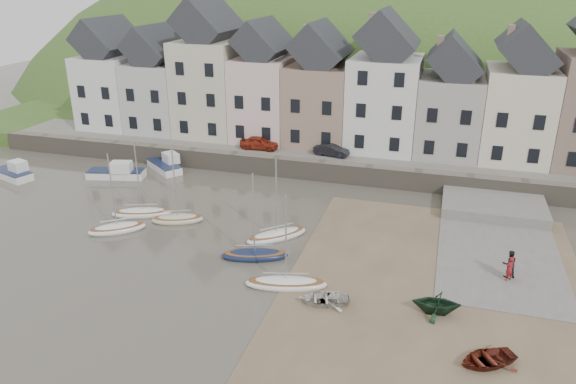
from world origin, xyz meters
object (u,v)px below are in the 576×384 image
(sailboat_0, at_px, (142,212))
(car_right, at_px, (331,150))
(person_dark, at_px, (509,264))
(rowboat_red, at_px, (487,359))
(rowboat_white, at_px, (323,299))
(person_red, at_px, (510,269))
(rowboat_green, at_px, (437,302))
(car_left, at_px, (259,143))

(sailboat_0, height_order, car_right, sailboat_0)
(person_dark, xyz_separation_m, car_right, (-15.00, 16.38, 1.12))
(sailboat_0, bearing_deg, rowboat_red, -22.98)
(sailboat_0, xyz_separation_m, rowboat_red, (25.57, -10.84, 0.11))
(rowboat_white, bearing_deg, person_red, 103.14)
(rowboat_green, distance_m, car_left, 28.31)
(car_left, bearing_deg, sailboat_0, 160.87)
(rowboat_red, bearing_deg, rowboat_white, -141.09)
(rowboat_green, xyz_separation_m, person_red, (4.18, 4.87, 0.16))
(rowboat_red, height_order, car_right, car_right)
(person_dark, bearing_deg, person_red, 74.69)
(car_left, bearing_deg, rowboat_white, -152.95)
(rowboat_white, bearing_deg, person_dark, 104.84)
(sailboat_0, distance_m, person_red, 27.28)
(rowboat_green, height_order, person_dark, person_dark)
(rowboat_white, height_order, person_red, person_red)
(person_dark, relative_size, car_left, 0.48)
(rowboat_green, height_order, car_left, car_left)
(person_red, distance_m, car_left, 27.99)
(rowboat_green, distance_m, person_dark, 6.74)
(rowboat_white, bearing_deg, rowboat_green, 82.24)
(rowboat_white, relative_size, person_red, 1.84)
(sailboat_0, height_order, rowboat_white, sailboat_0)
(rowboat_red, distance_m, car_right, 28.74)
(rowboat_red, bearing_deg, rowboat_green, -178.57)
(sailboat_0, bearing_deg, car_left, 71.64)
(car_right, bearing_deg, person_red, -128.97)
(sailboat_0, height_order, rowboat_green, sailboat_0)
(rowboat_red, relative_size, car_right, 0.88)
(rowboat_red, relative_size, person_red, 1.87)
(sailboat_0, height_order, person_dark, sailboat_0)
(person_dark, distance_m, car_right, 22.24)
(car_left, bearing_deg, rowboat_green, -140.76)
(rowboat_white, height_order, rowboat_red, rowboat_red)
(rowboat_white, xyz_separation_m, car_right, (-4.53, 22.51, 1.80))
(car_right, bearing_deg, rowboat_green, -144.20)
(sailboat_0, relative_size, rowboat_red, 2.11)
(car_right, bearing_deg, person_dark, -128.27)
(rowboat_red, bearing_deg, sailboat_0, -146.25)
(person_red, bearing_deg, rowboat_red, 35.28)
(sailboat_0, relative_size, car_right, 1.86)
(sailboat_0, distance_m, car_right, 19.04)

